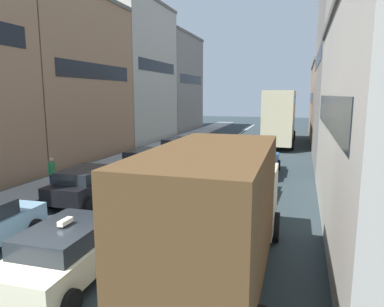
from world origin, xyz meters
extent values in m
cube|color=#9B9B9B|center=(-6.70, 20.00, 0.07)|extent=(2.60, 64.00, 0.14)
cube|color=silver|center=(-1.70, 20.00, 0.01)|extent=(0.16, 60.00, 0.01)
cube|color=silver|center=(1.70, 20.00, 0.01)|extent=(0.16, 60.00, 0.01)
cube|color=#9E7556|center=(-12.00, 16.50, 5.75)|extent=(7.00, 10.90, 11.51)
cube|color=black|center=(-8.48, 16.50, 6.33)|extent=(0.02, 8.80, 1.10)
cube|color=#B2ADA3|center=(-12.00, 27.50, 6.79)|extent=(7.00, 10.90, 13.59)
cube|color=black|center=(-8.48, 27.50, 7.47)|extent=(0.02, 8.80, 1.10)
cube|color=#66605B|center=(-12.00, 27.50, 13.74)|extent=(7.20, 10.90, 0.30)
cube|color=gray|center=(-12.00, 38.50, 6.06)|extent=(7.00, 10.90, 12.11)
cube|color=black|center=(-8.48, 38.50, 6.66)|extent=(0.02, 8.80, 1.10)
cube|color=#66605B|center=(-12.00, 38.50, 12.26)|extent=(7.20, 10.90, 0.30)
cube|color=#9E7556|center=(9.90, 36.67, 3.95)|extent=(7.00, 14.57, 7.89)
cube|color=black|center=(6.38, 36.67, 4.34)|extent=(0.02, 11.73, 1.10)
cube|color=#66605B|center=(9.90, 36.67, 8.04)|extent=(7.20, 14.57, 0.30)
cube|color=gray|center=(9.90, 22.00, 6.58)|extent=(7.00, 14.57, 13.16)
cube|color=black|center=(6.38, 22.00, 7.24)|extent=(0.02, 11.73, 1.10)
cube|color=black|center=(6.39, 7.33, 4.12)|extent=(0.02, 11.73, 1.10)
cube|color=#B7B29E|center=(3.65, 5.47, 1.43)|extent=(2.44, 2.44, 1.90)
cube|color=black|center=(3.63, 6.68, 1.81)|extent=(2.02, 0.06, 0.70)
cube|color=#51381E|center=(3.72, 1.71, 2.18)|extent=(2.49, 5.48, 2.80)
cube|color=white|center=(2.50, 1.69, 2.46)|extent=(0.10, 4.48, 0.90)
cylinder|color=black|center=(2.45, 5.53, 0.48)|extent=(0.32, 0.96, 0.96)
cylinder|color=black|center=(4.85, 5.57, 0.48)|extent=(0.32, 0.96, 0.96)
cube|color=beige|center=(0.05, 1.64, 0.67)|extent=(1.97, 4.37, 0.70)
cube|color=#1E2328|center=(0.06, 1.44, 1.23)|extent=(1.68, 2.47, 0.52)
cube|color=#F2EACC|center=(0.06, 1.44, 1.60)|extent=(0.18, 0.45, 0.12)
cylinder|color=black|center=(-0.92, 3.06, 0.32)|extent=(0.24, 0.65, 0.64)
cylinder|color=black|center=(0.92, 3.13, 0.32)|extent=(0.24, 0.65, 0.64)
cylinder|color=black|center=(1.03, 0.21, 0.32)|extent=(0.24, 0.65, 0.64)
cylinder|color=black|center=(-2.74, 3.42, 0.32)|extent=(0.26, 0.65, 0.64)
cube|color=gray|center=(0.09, 7.91, 0.67)|extent=(1.99, 4.38, 0.70)
cube|color=#1E2328|center=(0.08, 7.71, 1.23)|extent=(1.69, 2.48, 0.52)
cylinder|color=black|center=(-0.76, 9.41, 0.32)|extent=(0.25, 0.65, 0.64)
cylinder|color=black|center=(1.07, 9.33, 0.32)|extent=(0.25, 0.65, 0.64)
cylinder|color=black|center=(-0.89, 6.49, 0.32)|extent=(0.25, 0.65, 0.64)
cylinder|color=black|center=(0.94, 6.41, 0.32)|extent=(0.25, 0.65, 0.64)
cube|color=black|center=(-3.49, 7.59, 0.67)|extent=(1.96, 4.36, 0.70)
cube|color=#1E2328|center=(-3.48, 7.39, 1.23)|extent=(1.67, 2.46, 0.52)
cylinder|color=black|center=(-4.46, 9.02, 0.32)|extent=(0.24, 0.65, 0.64)
cylinder|color=black|center=(-2.62, 9.08, 0.32)|extent=(0.24, 0.65, 0.64)
cylinder|color=black|center=(-4.36, 6.09, 0.32)|extent=(0.24, 0.65, 0.64)
cylinder|color=black|center=(-2.52, 6.16, 0.32)|extent=(0.24, 0.65, 0.64)
cube|color=beige|center=(0.18, 13.42, 0.67)|extent=(2.03, 4.39, 0.70)
cube|color=#1E2328|center=(0.17, 13.22, 1.23)|extent=(1.71, 2.49, 0.52)
cylinder|color=black|center=(-0.66, 14.93, 0.32)|extent=(0.25, 0.65, 0.64)
cylinder|color=black|center=(1.18, 14.83, 0.32)|extent=(0.25, 0.65, 0.64)
cylinder|color=black|center=(-0.82, 12.01, 0.32)|extent=(0.25, 0.65, 0.64)
cylinder|color=black|center=(1.02, 11.91, 0.32)|extent=(0.25, 0.65, 0.64)
cube|color=#A51E1E|center=(-3.33, 13.23, 0.67)|extent=(1.81, 4.30, 0.70)
cube|color=#1E2328|center=(-3.33, 13.03, 1.23)|extent=(1.59, 2.41, 0.52)
cylinder|color=black|center=(-4.25, 14.69, 0.32)|extent=(0.22, 0.64, 0.64)
cylinder|color=black|center=(-2.41, 14.69, 0.32)|extent=(0.22, 0.64, 0.64)
cylinder|color=black|center=(-4.24, 11.76, 0.32)|extent=(0.22, 0.64, 0.64)
cylinder|color=black|center=(-2.40, 11.77, 0.32)|extent=(0.22, 0.64, 0.64)
cube|color=#19592D|center=(-0.07, 19.47, 0.67)|extent=(1.84, 4.32, 0.70)
cube|color=#1E2328|center=(-0.07, 19.27, 1.23)|extent=(1.60, 2.42, 0.52)
cylinder|color=black|center=(-1.01, 20.93, 0.32)|extent=(0.23, 0.64, 0.64)
cylinder|color=black|center=(0.83, 20.94, 0.32)|extent=(0.23, 0.64, 0.64)
cylinder|color=black|center=(-0.98, 18.00, 0.32)|extent=(0.23, 0.64, 0.64)
cylinder|color=black|center=(0.86, 18.02, 0.32)|extent=(0.23, 0.64, 0.64)
cube|color=silver|center=(-3.29, 18.90, 0.67)|extent=(1.96, 4.36, 0.70)
cube|color=#1E2328|center=(-3.30, 18.70, 1.23)|extent=(1.67, 2.47, 0.52)
cylinder|color=black|center=(-4.16, 20.39, 0.32)|extent=(0.24, 0.65, 0.64)
cylinder|color=black|center=(-2.32, 20.33, 0.32)|extent=(0.24, 0.65, 0.64)
cylinder|color=black|center=(-4.27, 17.47, 0.32)|extent=(0.24, 0.65, 0.64)
cylinder|color=black|center=(-2.43, 17.40, 0.32)|extent=(0.24, 0.65, 0.64)
cube|color=#B29319|center=(3.21, 9.92, 0.67)|extent=(1.99, 4.37, 0.70)
cube|color=#1E2328|center=(3.20, 9.72, 1.23)|extent=(1.69, 2.47, 0.52)
cylinder|color=black|center=(2.36, 11.42, 0.32)|extent=(0.25, 0.65, 0.64)
cylinder|color=black|center=(4.19, 11.34, 0.32)|extent=(0.25, 0.65, 0.64)
cylinder|color=black|center=(2.23, 8.50, 0.32)|extent=(0.25, 0.65, 0.64)
cylinder|color=black|center=(4.07, 8.42, 0.32)|extent=(0.25, 0.65, 0.64)
cube|color=#194C8C|center=(3.32, 15.24, 0.67)|extent=(1.80, 4.30, 0.70)
cube|color=#1E2328|center=(3.32, 15.04, 1.23)|extent=(1.59, 2.41, 0.52)
cylinder|color=black|center=(2.40, 16.71, 0.32)|extent=(0.22, 0.64, 0.64)
cylinder|color=black|center=(4.24, 16.70, 0.32)|extent=(0.22, 0.64, 0.64)
cylinder|color=black|center=(2.40, 13.78, 0.32)|extent=(0.22, 0.64, 0.64)
cylinder|color=black|center=(4.24, 13.78, 0.32)|extent=(0.22, 0.64, 0.64)
cube|color=#BFB793|center=(3.54, 28.38, 1.70)|extent=(2.55, 10.51, 2.40)
cube|color=black|center=(3.54, 28.38, 2.06)|extent=(2.58, 9.88, 0.70)
cube|color=#BFB793|center=(3.54, 28.38, 3.98)|extent=(2.55, 10.51, 2.16)
cube|color=black|center=(3.54, 28.38, 4.22)|extent=(2.58, 9.88, 0.64)
cylinder|color=black|center=(2.27, 32.15, 0.50)|extent=(0.30, 1.00, 1.00)
cylinder|color=black|center=(4.77, 32.16, 0.50)|extent=(0.30, 1.00, 1.00)
cylinder|color=black|center=(2.31, 25.22, 0.50)|extent=(0.30, 1.00, 1.00)
cylinder|color=black|center=(4.81, 25.23, 0.50)|extent=(0.30, 1.00, 1.00)
cylinder|color=#262D47|center=(-6.13, 8.32, 0.41)|extent=(0.16, 0.16, 0.82)
cylinder|color=#262D47|center=(-6.13, 8.50, 0.41)|extent=(0.16, 0.16, 0.82)
cylinder|color=#338C4C|center=(-6.13, 8.41, 1.12)|extent=(0.34, 0.34, 0.60)
sphere|color=tan|center=(-6.13, 8.41, 1.54)|extent=(0.24, 0.24, 0.24)
cylinder|color=#338C4C|center=(-6.12, 8.19, 1.15)|extent=(0.10, 0.10, 0.55)
cylinder|color=#338C4C|center=(-6.13, 8.63, 1.15)|extent=(0.10, 0.10, 0.55)
camera|label=1|loc=(5.54, -5.39, 4.70)|focal=32.39mm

